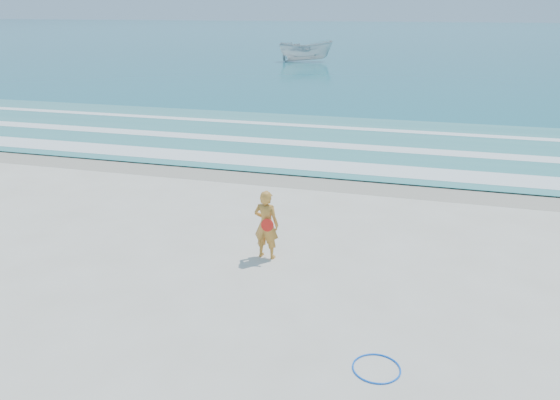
# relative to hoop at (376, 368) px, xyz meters

# --- Properties ---
(ground) EXTENTS (400.00, 400.00, 0.00)m
(ground) POSITION_rel_hoop_xyz_m (-3.03, 0.16, -0.01)
(ground) COLOR silver
(ground) RESTS_ON ground
(wet_sand) EXTENTS (400.00, 2.40, 0.00)m
(wet_sand) POSITION_rel_hoop_xyz_m (-3.03, 9.16, -0.01)
(wet_sand) COLOR #B2A893
(wet_sand) RESTS_ON ground
(ocean) EXTENTS (400.00, 190.00, 0.04)m
(ocean) POSITION_rel_hoop_xyz_m (-3.03, 105.16, 0.01)
(ocean) COLOR #19727F
(ocean) RESTS_ON ground
(shallow) EXTENTS (400.00, 10.00, 0.01)m
(shallow) POSITION_rel_hoop_xyz_m (-3.03, 14.16, 0.03)
(shallow) COLOR #59B7AD
(shallow) RESTS_ON ocean
(foam_near) EXTENTS (400.00, 1.40, 0.01)m
(foam_near) POSITION_rel_hoop_xyz_m (-3.03, 10.46, 0.04)
(foam_near) COLOR white
(foam_near) RESTS_ON shallow
(foam_mid) EXTENTS (400.00, 0.90, 0.01)m
(foam_mid) POSITION_rel_hoop_xyz_m (-3.03, 13.36, 0.04)
(foam_mid) COLOR white
(foam_mid) RESTS_ON shallow
(foam_far) EXTENTS (400.00, 0.60, 0.01)m
(foam_far) POSITION_rel_hoop_xyz_m (-3.03, 16.66, 0.04)
(foam_far) COLOR white
(foam_far) RESTS_ON shallow
(hoop) EXTENTS (0.88, 0.88, 0.03)m
(hoop) POSITION_rel_hoop_xyz_m (0.00, 0.00, 0.00)
(hoop) COLOR blue
(hoop) RESTS_ON ground
(boat) EXTENTS (5.52, 3.37, 2.00)m
(boat) POSITION_rel_hoop_xyz_m (-11.97, 46.41, 1.03)
(boat) COLOR silver
(boat) RESTS_ON ocean
(woman) EXTENTS (0.59, 0.43, 1.51)m
(woman) POSITION_rel_hoop_xyz_m (-2.72, 3.25, 0.74)
(woman) COLOR #C8812F
(woman) RESTS_ON ground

